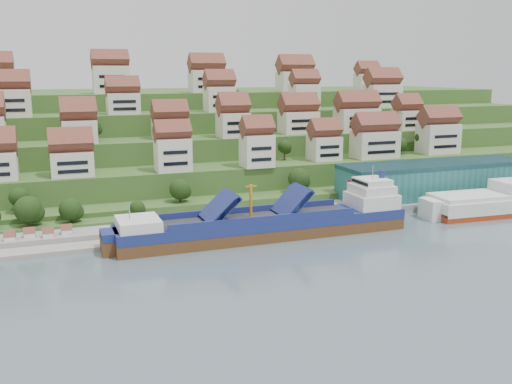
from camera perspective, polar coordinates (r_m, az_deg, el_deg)
name	(u,v)px	position (r m, az deg, el deg)	size (l,w,h in m)	color
ground	(301,233)	(140.18, 4.52, -4.12)	(300.00, 300.00, 0.00)	slate
quay	(344,209)	(161.64, 8.76, -1.65)	(180.00, 14.00, 2.20)	gray
pebble_beach	(49,242)	(139.55, -20.00, -4.69)	(45.00, 20.00, 1.00)	gray
hillside	(195,142)	(234.46, -6.09, 5.01)	(260.00, 128.00, 31.00)	#2D4C1E
hillside_village	(231,116)	(192.19, -2.55, 7.62)	(157.87, 63.40, 29.73)	silver
hillside_trees	(212,157)	(168.93, -4.39, 3.51)	(141.95, 62.73, 29.77)	#203B13
warehouse	(435,179)	(179.42, 17.50, 1.28)	(60.00, 15.00, 10.00)	#266967
flagpole	(347,192)	(155.22, 9.10, -0.04)	(1.28, 0.16, 8.00)	gray
beach_huts	(39,237)	(137.94, -20.87, -4.25)	(14.40, 3.70, 2.20)	white
cargo_ship	(273,224)	(136.37, 1.71, -3.23)	(70.61, 11.21, 15.56)	#533319
second_ship	(488,204)	(170.25, 22.23, -1.09)	(34.05, 14.00, 9.71)	maroon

